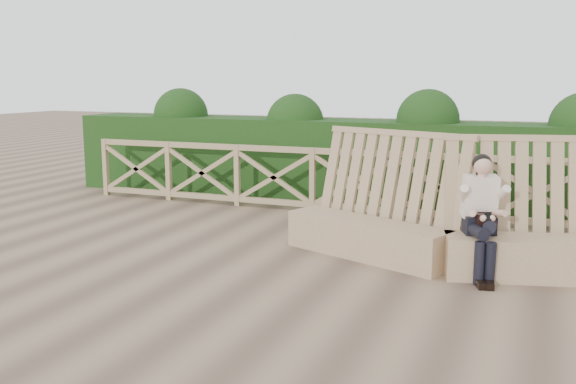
% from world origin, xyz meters
% --- Properties ---
extents(ground, '(60.00, 60.00, 0.00)m').
position_xyz_m(ground, '(0.00, 0.00, 0.00)').
color(ground, brown).
rests_on(ground, ground).
extents(bench, '(4.41, 1.54, 1.61)m').
position_xyz_m(bench, '(1.97, 1.08, 0.41)').
color(bench, '#8B714F').
rests_on(bench, ground).
extents(woman, '(0.52, 0.87, 1.41)m').
position_xyz_m(woman, '(2.31, 0.77, 0.77)').
color(woman, black).
rests_on(woman, ground).
extents(guardrail, '(10.10, 0.09, 1.10)m').
position_xyz_m(guardrail, '(0.00, 3.50, 0.55)').
color(guardrail, '#896E4F').
rests_on(guardrail, ground).
extents(hedge, '(12.00, 1.20, 1.50)m').
position_xyz_m(hedge, '(0.00, 4.70, 0.75)').
color(hedge, black).
rests_on(hedge, ground).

